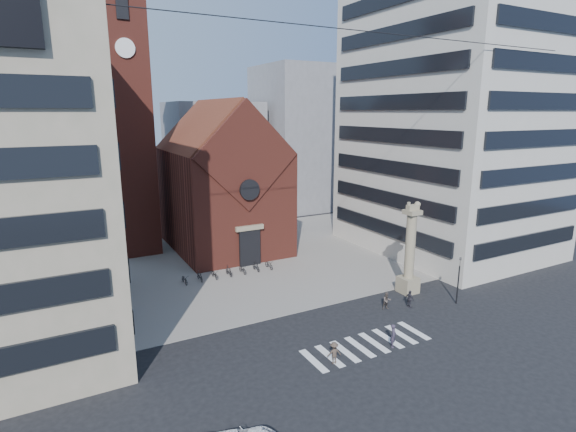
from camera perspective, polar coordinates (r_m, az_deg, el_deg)
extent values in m
plane|color=black|center=(36.22, 6.27, -14.11)|extent=(120.00, 120.00, 0.00)
cube|color=gray|center=(51.70, -5.78, -5.56)|extent=(46.00, 30.00, 0.05)
cube|color=maroon|center=(55.60, -8.31, 2.08)|extent=(12.00, 16.00, 12.00)
cube|color=brown|center=(55.16, -8.67, 8.27)|extent=(12.00, 15.40, 12.00)
cube|color=maroon|center=(47.42, -5.20, 7.59)|extent=(11.76, 0.50, 11.76)
cylinder|color=black|center=(47.47, -4.90, 3.34)|extent=(2.20, 0.30, 2.20)
cube|color=black|center=(49.21, -4.87, -4.09)|extent=(2.40, 0.30, 4.00)
cube|color=gray|center=(48.54, -4.90, -1.51)|extent=(3.20, 0.40, 0.50)
cube|color=maroon|center=(55.03, -19.74, 10.79)|extent=(5.00, 5.00, 30.00)
cylinder|color=white|center=(52.84, -19.98, 19.42)|extent=(2.00, 0.20, 2.00)
cube|color=black|center=(53.48, -20.34, 23.66)|extent=(1.20, 0.20, 2.40)
cube|color=beige|center=(57.30, 20.09, 11.83)|extent=(18.00, 22.00, 32.00)
cube|color=gray|center=(66.59, -29.69, 6.66)|extent=(16.00, 14.00, 22.00)
cube|color=gray|center=(75.83, -9.38, 7.26)|extent=(14.00, 12.00, 18.00)
cube|color=gray|center=(79.61, 2.38, 9.86)|extent=(16.00, 14.00, 24.00)
cube|color=gray|center=(43.89, 14.97, -8.41)|extent=(1.60, 1.60, 1.50)
cylinder|color=gray|center=(42.69, 15.26, -3.72)|extent=(0.90, 0.90, 6.00)
cube|color=gray|center=(41.90, 15.52, 0.48)|extent=(1.30, 1.30, 0.40)
cube|color=gray|center=(41.81, 15.56, 1.01)|extent=(1.20, 0.50, 0.55)
sphere|color=gray|center=(42.14, 16.12, 1.42)|extent=(0.56, 0.56, 0.56)
cube|color=gray|center=(41.39, 15.09, 1.49)|extent=(0.25, 0.15, 0.35)
cylinder|color=black|center=(42.37, 20.77, -8.18)|extent=(0.12, 0.12, 3.50)
imported|color=black|center=(41.67, 21.01, -5.42)|extent=(0.13, 0.16, 0.80)
imported|color=#372F41|center=(34.12, 13.23, -14.58)|extent=(0.75, 0.73, 1.73)
imported|color=#504540|center=(39.92, 12.43, -10.46)|extent=(0.87, 0.75, 1.53)
imported|color=#2C2A33|center=(40.69, 15.20, -10.14)|extent=(0.44, 0.93, 1.54)
imported|color=#43362D|center=(31.58, 5.87, -16.90)|extent=(1.08, 0.75, 1.53)
imported|color=black|center=(45.55, -12.99, -7.83)|extent=(0.62, 1.71, 0.90)
imported|color=black|center=(45.92, -11.14, -7.50)|extent=(0.49, 1.66, 0.99)
imported|color=black|center=(46.37, -9.31, -7.28)|extent=(0.62, 1.71, 0.90)
imported|color=black|center=(46.84, -7.53, -6.94)|extent=(0.49, 1.66, 0.99)
imported|color=black|center=(47.38, -5.79, -6.72)|extent=(0.62, 1.71, 0.90)
imported|color=black|center=(47.93, -4.09, -6.38)|extent=(0.49, 1.66, 0.99)
imported|color=black|center=(48.55, -2.43, -6.16)|extent=(0.62, 1.71, 0.90)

